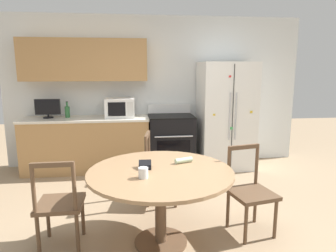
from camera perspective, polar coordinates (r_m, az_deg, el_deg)
name	(u,v)px	position (r m, az deg, el deg)	size (l,w,h in m)	color
ground_plane	(176,240)	(3.23, 1.54, -20.83)	(14.00, 14.00, 0.00)	#9E8466
back_wall	(138,84)	(5.32, -5.70, 8.01)	(5.20, 0.44, 2.60)	silver
kitchen_counter	(87,144)	(5.22, -15.10, -3.36)	(2.06, 0.64, 0.90)	#AD7F4C
refrigerator	(226,116)	(5.24, 10.91, 1.94)	(0.90, 0.75, 1.81)	white
oven_range	(171,141)	(5.17, 0.59, -2.91)	(0.75, 0.68, 1.08)	black
microwave	(120,108)	(5.07, -9.14, 3.46)	(0.48, 0.38, 0.32)	white
countertop_tv	(48,108)	(5.28, -21.93, 3.23)	(0.40, 0.16, 0.31)	black
counter_bottle	(67,111)	(5.24, -18.62, 2.65)	(0.08, 0.08, 0.27)	#2D6B38
dining_table	(161,182)	(2.90, -1.43, -10.70)	(1.38, 1.38, 0.75)	#997551
dining_chair_far	(160,169)	(3.86, -1.52, -8.20)	(0.48, 0.48, 0.90)	brown
dining_chair_left	(60,205)	(3.09, -19.93, -13.90)	(0.43, 0.43, 0.90)	brown
dining_chair_right	(250,192)	(3.29, 15.41, -12.07)	(0.50, 0.50, 0.90)	brown
candle_glass	(143,173)	(2.67, -4.73, -8.99)	(0.09, 0.09, 0.09)	silver
folded_napkin	(184,160)	(3.08, 2.99, -6.53)	(0.19, 0.11, 0.05)	beige
wallet	(145,165)	(2.92, -4.40, -7.51)	(0.13, 0.13, 0.07)	black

